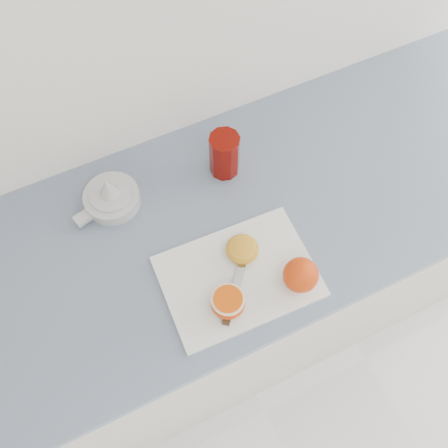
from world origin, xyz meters
name	(u,v)px	position (x,y,z in m)	size (l,w,h in m)	color
counter	(195,296)	(-0.10, 1.70, 0.45)	(2.29, 0.64, 0.89)	silver
cutting_board	(238,277)	(-0.03, 1.54, 0.90)	(0.35, 0.25, 0.01)	white
whole_orange	(301,275)	(0.08, 1.47, 0.94)	(0.08, 0.08, 0.08)	#DD5B14
half_orange	(228,302)	(-0.08, 1.49, 0.93)	(0.08, 0.08, 0.05)	#DD5B14
squeezed_shell	(242,249)	(0.00, 1.59, 0.92)	(0.08, 0.08, 0.03)	orange
paring_knife	(233,298)	(-0.07, 1.50, 0.91)	(0.14, 0.16, 0.01)	#42301A
citrus_juicer	(111,197)	(-0.22, 1.86, 0.92)	(0.18, 0.14, 0.09)	silver
red_tumbler	(224,156)	(0.07, 1.83, 0.95)	(0.08, 0.08, 0.13)	#6B0600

